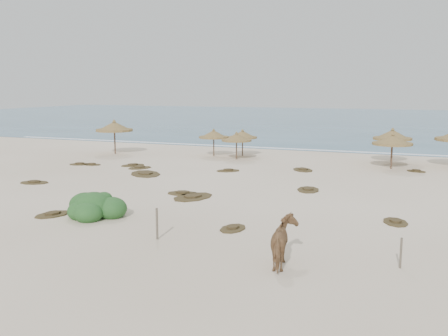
% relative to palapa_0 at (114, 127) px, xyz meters
% --- Properties ---
extents(ground, '(160.00, 160.00, 0.00)m').
position_rel_palapa_0_xyz_m(ground, '(15.48, -16.55, -2.50)').
color(ground, beige).
rests_on(ground, ground).
extents(ocean, '(200.00, 100.00, 0.01)m').
position_rel_palapa_0_xyz_m(ocean, '(15.48, 58.45, -2.49)').
color(ocean, '#285A78').
rests_on(ocean, ground).
extents(foam_line, '(70.00, 0.60, 0.01)m').
position_rel_palapa_0_xyz_m(foam_line, '(15.48, 9.45, -2.49)').
color(foam_line, white).
rests_on(foam_line, ground).
extents(palapa_0, '(4.41, 4.41, 3.22)m').
position_rel_palapa_0_xyz_m(palapa_0, '(0.00, 0.00, 0.00)').
color(palapa_0, brown).
rests_on(palapa_0, ground).
extents(palapa_1, '(3.07, 3.07, 2.50)m').
position_rel_palapa_0_xyz_m(palapa_1, '(9.25, 1.82, -0.56)').
color(palapa_1, brown).
rests_on(palapa_1, ground).
extents(palapa_2, '(3.01, 3.01, 2.45)m').
position_rel_palapa_0_xyz_m(palapa_2, '(11.60, 2.96, -0.60)').
color(palapa_2, brown).
rests_on(palapa_2, ground).
extents(palapa_3, '(2.83, 2.83, 2.41)m').
position_rel_palapa_0_xyz_m(palapa_3, '(11.88, 0.61, -0.63)').
color(palapa_3, brown).
rests_on(palapa_3, ground).
extents(palapa_4, '(3.62, 3.62, 2.80)m').
position_rel_palapa_0_xyz_m(palapa_4, '(24.59, 0.20, -0.32)').
color(palapa_4, brown).
rests_on(palapa_4, ground).
extents(palapa_5, '(3.81, 3.81, 2.91)m').
position_rel_palapa_0_xyz_m(palapa_5, '(24.42, 3.50, -0.24)').
color(palapa_5, brown).
rests_on(palapa_5, ground).
extents(horse, '(1.35, 2.20, 1.73)m').
position_rel_palapa_0_xyz_m(horse, '(22.30, -23.28, -1.63)').
color(horse, '#996F45').
rests_on(horse, ground).
extents(fence_post_near, '(0.13, 0.13, 1.31)m').
position_rel_palapa_0_xyz_m(fence_post_near, '(16.66, -22.11, -1.84)').
color(fence_post_near, brown).
rests_on(fence_post_near, ground).
extents(fence_post_far, '(0.10, 0.10, 1.08)m').
position_rel_palapa_0_xyz_m(fence_post_far, '(26.06, -21.99, -1.96)').
color(fence_post_far, brown).
rests_on(fence_post_far, ground).
extents(bush, '(3.10, 2.73, 1.39)m').
position_rel_palapa_0_xyz_m(bush, '(12.09, -20.01, -2.04)').
color(bush, '#2E5F28').
rests_on(bush, ground).
extents(scrub_0, '(2.11, 1.61, 0.16)m').
position_rel_palapa_0_xyz_m(scrub_0, '(3.31, -14.32, -2.45)').
color(scrub_0, '#4C3D21').
rests_on(scrub_0, ground).
extents(scrub_1, '(3.60, 3.69, 0.16)m').
position_rel_palapa_0_xyz_m(scrub_1, '(8.36, -8.82, -2.45)').
color(scrub_1, '#4C3D21').
rests_on(scrub_1, ground).
extents(scrub_2, '(2.03, 1.46, 0.16)m').
position_rel_palapa_0_xyz_m(scrub_2, '(13.78, -13.83, -2.45)').
color(scrub_2, '#4C3D21').
rests_on(scrub_2, ground).
extents(scrub_3, '(1.64, 2.22, 0.16)m').
position_rel_palapa_0_xyz_m(scrub_3, '(20.38, -10.13, -2.45)').
color(scrub_3, '#4C3D21').
rests_on(scrub_3, ground).
extents(scrub_4, '(1.50, 1.89, 0.16)m').
position_rel_palapa_0_xyz_m(scrub_4, '(25.64, -15.94, -2.45)').
color(scrub_4, '#4C3D21').
rests_on(scrub_4, ground).
extents(scrub_6, '(2.01, 2.25, 0.16)m').
position_rel_palapa_0_xyz_m(scrub_6, '(6.60, -6.62, -2.45)').
color(scrub_6, '#4C3D21').
rests_on(scrub_6, ground).
extents(scrub_7, '(2.28, 2.49, 0.16)m').
position_rel_palapa_0_xyz_m(scrub_7, '(18.48, -3.00, -2.45)').
color(scrub_7, '#4C3D21').
rests_on(scrub_7, ground).
extents(scrub_8, '(2.01, 1.71, 0.16)m').
position_rel_palapa_0_xyz_m(scrub_8, '(1.14, -6.78, -2.45)').
color(scrub_8, '#4C3D21').
rests_on(scrub_8, ground).
extents(scrub_9, '(2.44, 3.08, 0.16)m').
position_rel_palapa_0_xyz_m(scrub_9, '(14.74, -14.50, -2.45)').
color(scrub_9, '#4C3D21').
rests_on(scrub_9, ground).
extents(scrub_10, '(1.71, 1.50, 0.16)m').
position_rel_palapa_0_xyz_m(scrub_10, '(26.41, -0.55, -2.45)').
color(scrub_10, '#4C3D21').
rests_on(scrub_10, ground).
extents(scrub_11, '(1.72, 2.10, 0.16)m').
position_rel_palapa_0_xyz_m(scrub_11, '(10.02, -20.54, -2.45)').
color(scrub_11, '#4C3D21').
rests_on(scrub_11, ground).
extents(scrub_12, '(1.17, 1.66, 0.16)m').
position_rel_palapa_0_xyz_m(scrub_12, '(19.05, -19.63, -2.45)').
color(scrub_12, '#4C3D21').
rests_on(scrub_12, ground).
extents(scrub_13, '(2.11, 1.96, 0.16)m').
position_rel_palapa_0_xyz_m(scrub_13, '(13.39, -5.36, -2.45)').
color(scrub_13, '#4C3D21').
rests_on(scrub_13, ground).
extents(scrub_14, '(1.56, 1.18, 0.16)m').
position_rel_palapa_0_xyz_m(scrub_14, '(2.21, -6.61, -2.45)').
color(scrub_14, '#4C3D21').
rests_on(scrub_14, ground).
extents(scrub_15, '(2.11, 2.27, 0.16)m').
position_rel_palapa_0_xyz_m(scrub_15, '(5.42, -5.72, -2.45)').
color(scrub_15, '#4C3D21').
rests_on(scrub_15, ground).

